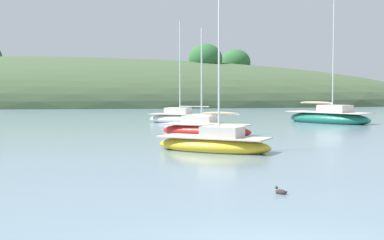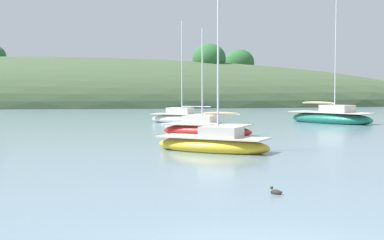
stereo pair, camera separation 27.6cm
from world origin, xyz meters
name	(u,v)px [view 1 (the left image)]	position (x,y,z in m)	size (l,w,h in m)	color
far_shoreline_hill	(21,105)	(-24.96, 85.77, 0.05)	(150.00, 36.00, 19.92)	#425638
sailboat_yellow_far	(205,129)	(1.14, 24.22, 0.37)	(6.09, 4.48, 6.81)	red
sailboat_black_sloop	(183,118)	(0.47, 36.50, 0.39)	(6.55, 4.72, 8.85)	white
sailboat_orange_cutter	(329,118)	(12.74, 35.28, 0.46)	(6.82, 7.75, 10.61)	#196B56
sailboat_grey_yawl	(214,144)	(0.70, 15.81, 0.35)	(5.73, 4.45, 7.93)	gold
duck_lead	(281,192)	(1.36, 5.89, 0.05)	(0.36, 0.37, 0.24)	#2D2823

